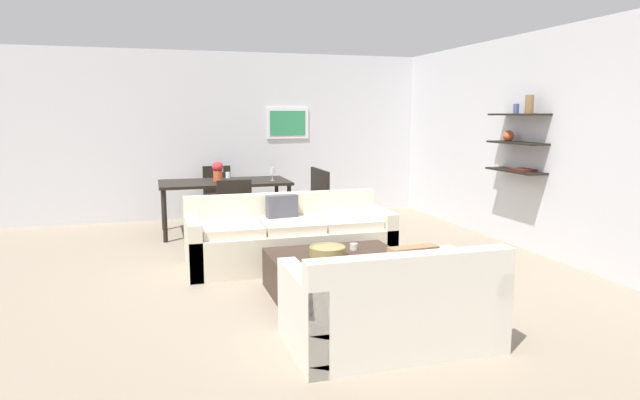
{
  "coord_description": "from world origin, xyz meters",
  "views": [
    {
      "loc": [
        -1.49,
        -5.7,
        1.71
      ],
      "look_at": [
        0.29,
        0.2,
        0.75
      ],
      "focal_mm": 31.17,
      "sensor_mm": 36.0,
      "label": 1
    }
  ],
  "objects_px": {
    "candle_jar": "(354,247)",
    "dining_chair_head": "(218,190)",
    "wine_glass_head": "(221,169)",
    "sofa_beige": "(289,239)",
    "loveseat_white": "(391,307)",
    "wine_glass_right_near": "(272,171)",
    "dining_chair_right_far": "(309,192)",
    "decorative_bowl": "(328,250)",
    "dining_chair_foot": "(233,208)",
    "dining_chair_right_near": "(317,196)",
    "coffee_table": "(336,273)",
    "dining_table": "(225,186)",
    "wine_glass_foot": "(228,176)",
    "centerpiece_vase": "(218,170)"
  },
  "relations": [
    {
      "from": "candle_jar",
      "to": "wine_glass_foot",
      "type": "bearing_deg",
      "value": 109.07
    },
    {
      "from": "wine_glass_foot",
      "to": "coffee_table",
      "type": "bearing_deg",
      "value": -76.03
    },
    {
      "from": "centerpiece_vase",
      "to": "decorative_bowl",
      "type": "bearing_deg",
      "value": -78.07
    },
    {
      "from": "dining_table",
      "to": "wine_glass_foot",
      "type": "height_order",
      "value": "wine_glass_foot"
    },
    {
      "from": "coffee_table",
      "to": "dining_chair_right_far",
      "type": "relative_size",
      "value": 1.43
    },
    {
      "from": "wine_glass_right_near",
      "to": "dining_table",
      "type": "bearing_deg",
      "value": 170.11
    },
    {
      "from": "candle_jar",
      "to": "wine_glass_head",
      "type": "bearing_deg",
      "value": 104.61
    },
    {
      "from": "coffee_table",
      "to": "wine_glass_head",
      "type": "bearing_deg",
      "value": 100.73
    },
    {
      "from": "coffee_table",
      "to": "wine_glass_head",
      "type": "height_order",
      "value": "wine_glass_head"
    },
    {
      "from": "sofa_beige",
      "to": "wine_glass_foot",
      "type": "height_order",
      "value": "wine_glass_foot"
    },
    {
      "from": "dining_chair_right_near",
      "to": "wine_glass_right_near",
      "type": "height_order",
      "value": "wine_glass_right_near"
    },
    {
      "from": "decorative_bowl",
      "to": "centerpiece_vase",
      "type": "xyz_separation_m",
      "value": [
        -0.66,
        3.14,
        0.48
      ]
    },
    {
      "from": "sofa_beige",
      "to": "dining_chair_right_far",
      "type": "relative_size",
      "value": 2.6
    },
    {
      "from": "wine_glass_head",
      "to": "sofa_beige",
      "type": "bearing_deg",
      "value": -78.62
    },
    {
      "from": "loveseat_white",
      "to": "coffee_table",
      "type": "bearing_deg",
      "value": 90.5
    },
    {
      "from": "wine_glass_head",
      "to": "centerpiece_vase",
      "type": "height_order",
      "value": "centerpiece_vase"
    },
    {
      "from": "decorative_bowl",
      "to": "wine_glass_foot",
      "type": "distance_m",
      "value": 2.79
    },
    {
      "from": "decorative_bowl",
      "to": "dining_chair_foot",
      "type": "xyz_separation_m",
      "value": [
        -0.58,
        2.23,
        0.08
      ]
    },
    {
      "from": "loveseat_white",
      "to": "decorative_bowl",
      "type": "distance_m",
      "value": 1.27
    },
    {
      "from": "dining_chair_head",
      "to": "wine_glass_foot",
      "type": "xyz_separation_m",
      "value": [
        -0.0,
        -1.3,
        0.37
      ]
    },
    {
      "from": "decorative_bowl",
      "to": "loveseat_white",
      "type": "bearing_deg",
      "value": -85.41
    },
    {
      "from": "candle_jar",
      "to": "dining_table",
      "type": "xyz_separation_m",
      "value": [
        -0.89,
        2.98,
        0.27
      ]
    },
    {
      "from": "dining_chair_foot",
      "to": "coffee_table",
      "type": "bearing_deg",
      "value": -73.23
    },
    {
      "from": "decorative_bowl",
      "to": "centerpiece_vase",
      "type": "bearing_deg",
      "value": 101.93
    },
    {
      "from": "dining_chair_right_near",
      "to": "wine_glass_head",
      "type": "height_order",
      "value": "wine_glass_head"
    },
    {
      "from": "loveseat_white",
      "to": "wine_glass_right_near",
      "type": "relative_size",
      "value": 8.16
    },
    {
      "from": "candle_jar",
      "to": "dining_chair_head",
      "type": "distance_m",
      "value": 3.97
    },
    {
      "from": "dining_chair_foot",
      "to": "decorative_bowl",
      "type": "bearing_deg",
      "value": -75.51
    },
    {
      "from": "dining_table",
      "to": "dining_chair_foot",
      "type": "relative_size",
      "value": 2.08
    },
    {
      "from": "sofa_beige",
      "to": "dining_chair_foot",
      "type": "relative_size",
      "value": 2.6
    },
    {
      "from": "centerpiece_vase",
      "to": "loveseat_white",
      "type": "bearing_deg",
      "value": -80.14
    },
    {
      "from": "coffee_table",
      "to": "dining_chair_right_near",
      "type": "distance_m",
      "value": 2.97
    },
    {
      "from": "dining_chair_foot",
      "to": "wine_glass_foot",
      "type": "relative_size",
      "value": 5.06
    },
    {
      "from": "coffee_table",
      "to": "centerpiece_vase",
      "type": "relative_size",
      "value": 4.39
    },
    {
      "from": "dining_chair_foot",
      "to": "wine_glass_right_near",
      "type": "bearing_deg",
      "value": 48.45
    },
    {
      "from": "coffee_table",
      "to": "dining_chair_head",
      "type": "bearing_deg",
      "value": 99.49
    },
    {
      "from": "candle_jar",
      "to": "dining_chair_right_near",
      "type": "height_order",
      "value": "dining_chair_right_near"
    },
    {
      "from": "coffee_table",
      "to": "decorative_bowl",
      "type": "relative_size",
      "value": 3.63
    },
    {
      "from": "dining_chair_foot",
      "to": "dining_chair_head",
      "type": "bearing_deg",
      "value": 90.0
    },
    {
      "from": "loveseat_white",
      "to": "decorative_bowl",
      "type": "relative_size",
      "value": 4.36
    },
    {
      "from": "loveseat_white",
      "to": "coffee_table",
      "type": "distance_m",
      "value": 1.28
    },
    {
      "from": "loveseat_white",
      "to": "centerpiece_vase",
      "type": "bearing_deg",
      "value": 99.86
    },
    {
      "from": "dining_chair_right_far",
      "to": "wine_glass_head",
      "type": "distance_m",
      "value": 1.39
    },
    {
      "from": "loveseat_white",
      "to": "wine_glass_right_near",
      "type": "bearing_deg",
      "value": 89.96
    },
    {
      "from": "dining_chair_foot",
      "to": "dining_chair_right_near",
      "type": "distance_m",
      "value": 1.48
    },
    {
      "from": "wine_glass_foot",
      "to": "centerpiece_vase",
      "type": "relative_size",
      "value": 0.61
    },
    {
      "from": "dining_chair_foot",
      "to": "wine_glass_head",
      "type": "height_order",
      "value": "wine_glass_head"
    },
    {
      "from": "dining_chair_right_near",
      "to": "wine_glass_right_near",
      "type": "distance_m",
      "value": 0.75
    },
    {
      "from": "dining_chair_right_far",
      "to": "centerpiece_vase",
      "type": "height_order",
      "value": "centerpiece_vase"
    },
    {
      "from": "dining_chair_right_far",
      "to": "wine_glass_right_near",
      "type": "distance_m",
      "value": 0.82
    }
  ]
}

